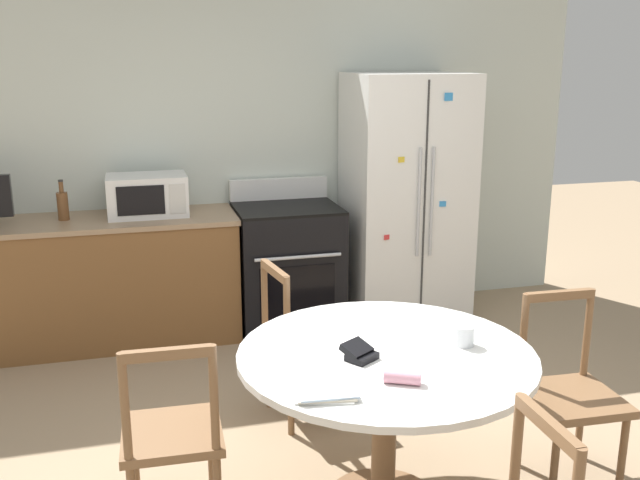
# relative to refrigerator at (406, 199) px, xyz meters

# --- Properties ---
(back_wall) EXTENTS (5.20, 0.10, 2.60)m
(back_wall) POSITION_rel_refrigerator_xyz_m (-1.10, 0.42, 0.37)
(back_wall) COLOR silver
(back_wall) RESTS_ON ground_plane
(kitchen_counter) EXTENTS (2.01, 0.64, 0.90)m
(kitchen_counter) POSITION_rel_refrigerator_xyz_m (-2.30, 0.06, -0.48)
(kitchen_counter) COLOR brown
(kitchen_counter) RESTS_ON ground_plane
(refrigerator) EXTENTS (0.87, 0.74, 1.87)m
(refrigerator) POSITION_rel_refrigerator_xyz_m (0.00, 0.00, 0.00)
(refrigerator) COLOR white
(refrigerator) RESTS_ON ground_plane
(oven_range) EXTENTS (0.75, 0.68, 1.08)m
(oven_range) POSITION_rel_refrigerator_xyz_m (-0.92, 0.04, -0.47)
(oven_range) COLOR black
(oven_range) RESTS_ON ground_plane
(microwave) EXTENTS (0.54, 0.37, 0.29)m
(microwave) POSITION_rel_refrigerator_xyz_m (-1.90, 0.10, 0.11)
(microwave) COLOR white
(microwave) RESTS_ON kitchen_counter
(counter_bottle) EXTENTS (0.07, 0.07, 0.28)m
(counter_bottle) POSITION_rel_refrigerator_xyz_m (-2.47, 0.09, 0.07)
(counter_bottle) COLOR brown
(counter_bottle) RESTS_ON kitchen_counter
(dining_table) EXTENTS (1.29, 1.29, 0.76)m
(dining_table) POSITION_rel_refrigerator_xyz_m (-0.99, -2.28, -0.31)
(dining_table) COLOR white
(dining_table) RESTS_ON ground_plane
(dining_chair_far) EXTENTS (0.48, 0.48, 0.90)m
(dining_chair_far) POSITION_rel_refrigerator_xyz_m (-1.14, -1.36, -0.50)
(dining_chair_far) COLOR brown
(dining_chair_far) RESTS_ON ground_plane
(dining_chair_right) EXTENTS (0.44, 0.44, 0.90)m
(dining_chair_right) POSITION_rel_refrigerator_xyz_m (-0.07, -2.29, -0.50)
(dining_chair_right) COLOR brown
(dining_chair_right) RESTS_ON ground_plane
(dining_chair_left) EXTENTS (0.44, 0.44, 0.90)m
(dining_chair_left) POSITION_rel_refrigerator_xyz_m (-1.91, -2.18, -0.50)
(dining_chair_left) COLOR brown
(dining_chair_left) RESTS_ON ground_plane
(candle_glass) EXTENTS (0.09, 0.09, 0.09)m
(candle_glass) POSITION_rel_refrigerator_xyz_m (-0.64, -2.30, -0.14)
(candle_glass) COLOR silver
(candle_glass) RESTS_ON dining_table
(folded_napkin) EXTENTS (0.15, 0.11, 0.05)m
(folded_napkin) POSITION_rel_refrigerator_xyz_m (-1.04, -2.59, -0.15)
(folded_napkin) COLOR pink
(folded_napkin) RESTS_ON dining_table
(wallet) EXTENTS (0.17, 0.17, 0.07)m
(wallet) POSITION_rel_refrigerator_xyz_m (-1.13, -2.32, -0.15)
(wallet) COLOR black
(wallet) RESTS_ON dining_table
(mail_stack) EXTENTS (0.29, 0.35, 0.02)m
(mail_stack) POSITION_rel_refrigerator_xyz_m (-1.34, -2.53, -0.16)
(mail_stack) COLOR white
(mail_stack) RESTS_ON dining_table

